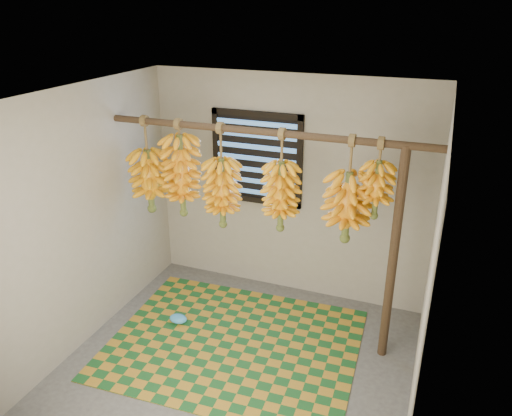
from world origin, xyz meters
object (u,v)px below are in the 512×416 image
at_px(banana_bunch_b, 182,176).
at_px(banana_bunch_f, 377,190).
at_px(banana_bunch_e, 347,207).
at_px(banana_bunch_a, 150,181).
at_px(plastic_bag, 178,319).
at_px(support_post, 393,259).
at_px(banana_bunch_c, 222,193).
at_px(woven_mat, 234,343).
at_px(banana_bunch_d, 281,196).

distance_m(banana_bunch_b, banana_bunch_f, 1.82).
bearing_deg(banana_bunch_e, banana_bunch_b, 180.00).
height_order(banana_bunch_a, banana_bunch_e, same).
bearing_deg(plastic_bag, banana_bunch_e, 9.48).
bearing_deg(banana_bunch_a, banana_bunch_f, 0.00).
height_order(banana_bunch_b, banana_bunch_e, same).
xyz_separation_m(support_post, banana_bunch_f, (-0.19, 0.00, 0.61)).
bearing_deg(banana_bunch_c, banana_bunch_b, 180.00).
xyz_separation_m(support_post, banana_bunch_b, (-2.02, 0.00, 0.50)).
bearing_deg(banana_bunch_e, support_post, 0.00).
relative_size(woven_mat, banana_bunch_e, 2.44).
relative_size(support_post, banana_bunch_e, 2.11).
relative_size(banana_bunch_e, banana_bunch_f, 1.36).
height_order(banana_bunch_c, banana_bunch_d, same).
bearing_deg(support_post, banana_bunch_e, 180.00).
bearing_deg(banana_bunch_a, banana_bunch_e, 0.00).
xyz_separation_m(banana_bunch_d, banana_bunch_f, (0.83, 0.00, 0.18)).
distance_m(banana_bunch_a, banana_bunch_d, 1.36).
height_order(banana_bunch_b, banana_bunch_d, same).
bearing_deg(banana_bunch_e, banana_bunch_d, 180.00).
xyz_separation_m(support_post, banana_bunch_d, (-1.02, 0.00, 0.43)).
relative_size(plastic_bag, banana_bunch_f, 0.28).
height_order(woven_mat, plastic_bag, plastic_bag).
xyz_separation_m(plastic_bag, banana_bunch_d, (0.98, 0.26, 1.38)).
bearing_deg(banana_bunch_a, woven_mat, -19.68).
distance_m(banana_bunch_a, banana_bunch_f, 2.19).
bearing_deg(banana_bunch_d, woven_mat, -131.11).
height_order(woven_mat, banana_bunch_e, banana_bunch_e).
bearing_deg(woven_mat, support_post, 15.41).
height_order(banana_bunch_a, banana_bunch_f, same).
bearing_deg(plastic_bag, banana_bunch_b, 92.48).
bearing_deg(banana_bunch_c, support_post, 0.00).
height_order(plastic_bag, banana_bunch_b, banana_bunch_b).
bearing_deg(banana_bunch_b, plastic_bag, -87.52).
xyz_separation_m(banana_bunch_b, banana_bunch_e, (1.59, -0.00, -0.08)).
bearing_deg(banana_bunch_d, plastic_bag, -165.01).
bearing_deg(banana_bunch_c, banana_bunch_f, 0.00).
xyz_separation_m(banana_bunch_a, banana_bunch_c, (0.78, 0.00, -0.02)).
relative_size(banana_bunch_b, banana_bunch_d, 1.00).
height_order(woven_mat, banana_bunch_a, banana_bunch_a).
height_order(banana_bunch_d, banana_bunch_e, same).
bearing_deg(banana_bunch_f, banana_bunch_b, 180.00).
bearing_deg(banana_bunch_f, banana_bunch_a, -180.00).
distance_m(banana_bunch_c, banana_bunch_e, 1.17).
bearing_deg(banana_bunch_a, banana_bunch_b, 0.00).
bearing_deg(plastic_bag, banana_bunch_f, 8.29).
xyz_separation_m(support_post, banana_bunch_c, (-1.60, 0.00, 0.38)).
xyz_separation_m(banana_bunch_b, banana_bunch_c, (0.42, -0.00, -0.12)).
xyz_separation_m(plastic_bag, banana_bunch_b, (-0.01, 0.26, 1.45)).
xyz_separation_m(banana_bunch_c, banana_bunch_e, (1.17, 0.00, 0.03)).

